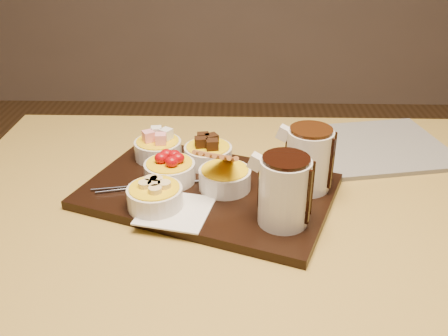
{
  "coord_description": "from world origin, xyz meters",
  "views": [
    {
      "loc": [
        -0.03,
        -0.83,
        1.25
      ],
      "look_at": [
        -0.06,
        -0.0,
        0.81
      ],
      "focal_mm": 40.0,
      "sensor_mm": 36.0,
      "label": 1
    }
  ],
  "objects_px": {
    "pitcher_dark_chocolate": "(284,192)",
    "pitcher_milk_chocolate": "(309,160)",
    "dining_table": "(252,237)",
    "newspaper": "(370,147)",
    "bowl_strawberries": "(170,172)",
    "serving_board": "(209,191)"
  },
  "relations": [
    {
      "from": "pitcher_dark_chocolate",
      "to": "pitcher_milk_chocolate",
      "type": "xyz_separation_m",
      "value": [
        0.06,
        0.12,
        0.0
      ]
    },
    {
      "from": "dining_table",
      "to": "pitcher_milk_chocolate",
      "type": "bearing_deg",
      "value": 1.73
    },
    {
      "from": "pitcher_milk_chocolate",
      "to": "newspaper",
      "type": "distance_m",
      "value": 0.28
    },
    {
      "from": "dining_table",
      "to": "bowl_strawberries",
      "type": "bearing_deg",
      "value": 172.06
    },
    {
      "from": "dining_table",
      "to": "newspaper",
      "type": "relative_size",
      "value": 3.56
    },
    {
      "from": "bowl_strawberries",
      "to": "pitcher_dark_chocolate",
      "type": "relative_size",
      "value": 0.85
    },
    {
      "from": "dining_table",
      "to": "serving_board",
      "type": "relative_size",
      "value": 2.61
    },
    {
      "from": "dining_table",
      "to": "serving_board",
      "type": "bearing_deg",
      "value": -179.5
    },
    {
      "from": "dining_table",
      "to": "newspaper",
      "type": "xyz_separation_m",
      "value": [
        0.27,
        0.21,
        0.1
      ]
    },
    {
      "from": "dining_table",
      "to": "bowl_strawberries",
      "type": "relative_size",
      "value": 12.0
    },
    {
      "from": "dining_table",
      "to": "bowl_strawberries",
      "type": "distance_m",
      "value": 0.21
    },
    {
      "from": "pitcher_dark_chocolate",
      "to": "pitcher_milk_chocolate",
      "type": "relative_size",
      "value": 1.0
    },
    {
      "from": "pitcher_milk_chocolate",
      "to": "newspaper",
      "type": "height_order",
      "value": "pitcher_milk_chocolate"
    },
    {
      "from": "bowl_strawberries",
      "to": "pitcher_milk_chocolate",
      "type": "height_order",
      "value": "pitcher_milk_chocolate"
    },
    {
      "from": "bowl_strawberries",
      "to": "newspaper",
      "type": "relative_size",
      "value": 0.3
    },
    {
      "from": "serving_board",
      "to": "dining_table",
      "type": "bearing_deg",
      "value": 21.14
    },
    {
      "from": "serving_board",
      "to": "pitcher_dark_chocolate",
      "type": "height_order",
      "value": "pitcher_dark_chocolate"
    },
    {
      "from": "pitcher_milk_chocolate",
      "to": "newspaper",
      "type": "relative_size",
      "value": 0.35
    },
    {
      "from": "bowl_strawberries",
      "to": "dining_table",
      "type": "bearing_deg",
      "value": -7.94
    },
    {
      "from": "dining_table",
      "to": "serving_board",
      "type": "height_order",
      "value": "serving_board"
    },
    {
      "from": "pitcher_milk_chocolate",
      "to": "newspaper",
      "type": "xyz_separation_m",
      "value": [
        0.17,
        0.21,
        -0.07
      ]
    },
    {
      "from": "pitcher_dark_chocolate",
      "to": "newspaper",
      "type": "relative_size",
      "value": 0.35
    }
  ]
}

